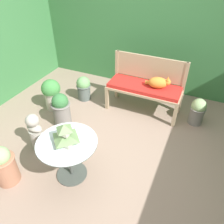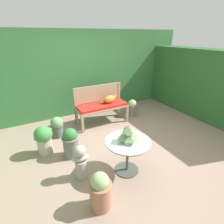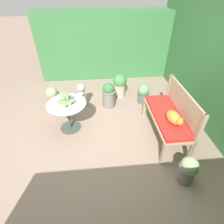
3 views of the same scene
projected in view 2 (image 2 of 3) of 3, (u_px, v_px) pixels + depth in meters
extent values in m
plane|color=gray|center=(124.00, 147.00, 3.71)|extent=(30.00, 30.00, 0.00)
cube|color=#38703D|center=(80.00, 71.00, 5.32)|extent=(6.40, 0.98, 2.32)
cube|color=#285628|center=(208.00, 85.00, 4.78)|extent=(0.70, 3.70, 1.84)
cube|color=tan|center=(83.00, 125.00, 4.17)|extent=(0.06, 0.06, 0.43)
cube|color=tan|center=(127.00, 114.00, 4.72)|extent=(0.06, 0.06, 0.43)
cube|color=tan|center=(77.00, 117.00, 4.53)|extent=(0.06, 0.06, 0.43)
cube|color=tan|center=(119.00, 108.00, 5.08)|extent=(0.06, 0.06, 0.43)
cube|color=tan|center=(102.00, 107.00, 4.53)|extent=(1.32, 0.51, 0.04)
cube|color=red|center=(102.00, 105.00, 4.51)|extent=(1.27, 0.47, 0.07)
cube|color=tan|center=(76.00, 107.00, 4.42)|extent=(0.06, 0.06, 0.99)
cube|color=tan|center=(119.00, 99.00, 4.98)|extent=(0.06, 0.06, 0.99)
cube|color=tan|center=(98.00, 93.00, 4.59)|extent=(1.27, 0.04, 0.43)
ellipsoid|color=orange|center=(110.00, 99.00, 4.56)|extent=(0.36, 0.26, 0.20)
sphere|color=orange|center=(114.00, 97.00, 4.64)|extent=(0.11, 0.11, 0.11)
cone|color=orange|center=(114.00, 94.00, 4.63)|extent=(0.04, 0.04, 0.05)
cone|color=orange|center=(115.00, 95.00, 4.59)|extent=(0.04, 0.04, 0.05)
cylinder|color=orange|center=(104.00, 102.00, 4.57)|extent=(0.19, 0.10, 0.07)
cylinder|color=#424742|center=(127.00, 169.00, 3.07)|extent=(0.41, 0.41, 0.02)
cylinder|color=#424742|center=(127.00, 156.00, 2.96)|extent=(0.04, 0.04, 0.59)
cylinder|color=silver|center=(128.00, 141.00, 2.83)|extent=(0.74, 0.74, 0.01)
torus|color=#424742|center=(128.00, 142.00, 2.84)|extent=(0.74, 0.74, 0.02)
cube|color=beige|center=(128.00, 139.00, 2.82)|extent=(0.21, 0.21, 0.06)
pyramid|color=#668451|center=(128.00, 136.00, 2.79)|extent=(0.28, 0.28, 0.07)
cube|color=beige|center=(128.00, 132.00, 2.76)|extent=(0.13, 0.13, 0.06)
pyramid|color=#668451|center=(129.00, 128.00, 2.73)|extent=(0.17, 0.17, 0.08)
cylinder|color=#A39E93|center=(81.00, 169.00, 2.87)|extent=(0.19, 0.19, 0.34)
ellipsoid|color=#A39E93|center=(80.00, 158.00, 2.78)|extent=(0.29, 0.19, 0.11)
sphere|color=#A39E93|center=(80.00, 151.00, 2.72)|extent=(0.19, 0.19, 0.19)
cylinder|color=#9E664C|center=(100.00, 195.00, 2.35)|extent=(0.29, 0.29, 0.41)
torus|color=#9E664C|center=(100.00, 185.00, 2.27)|extent=(0.32, 0.32, 0.03)
sphere|color=#89A870|center=(100.00, 181.00, 2.25)|extent=(0.25, 0.25, 0.25)
cylinder|color=#ADA393|center=(45.00, 145.00, 3.44)|extent=(0.28, 0.28, 0.37)
torus|color=#ADA393|center=(44.00, 138.00, 3.37)|extent=(0.31, 0.31, 0.03)
sphere|color=#3D7F3D|center=(43.00, 135.00, 3.34)|extent=(0.34, 0.34, 0.34)
cylinder|color=#4C5651|center=(58.00, 130.00, 4.04)|extent=(0.25, 0.25, 0.31)
torus|color=#4C5651|center=(57.00, 125.00, 3.98)|extent=(0.29, 0.29, 0.03)
sphere|color=#66995B|center=(57.00, 123.00, 3.95)|extent=(0.27, 0.27, 0.27)
cylinder|color=slate|center=(71.00, 147.00, 3.36)|extent=(0.29, 0.29, 0.42)
torus|color=slate|center=(70.00, 138.00, 3.28)|extent=(0.33, 0.33, 0.03)
sphere|color=#336B38|center=(70.00, 135.00, 3.26)|extent=(0.27, 0.27, 0.27)
cylinder|color=slate|center=(132.00, 110.00, 5.08)|extent=(0.24, 0.24, 0.32)
torus|color=slate|center=(132.00, 106.00, 5.02)|extent=(0.27, 0.27, 0.03)
sphere|color=#89A870|center=(132.00, 104.00, 5.00)|extent=(0.25, 0.25, 0.25)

